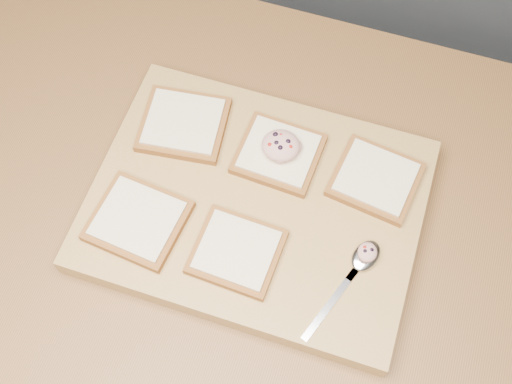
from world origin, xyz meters
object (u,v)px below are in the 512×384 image
at_px(cutting_board, 256,205).
at_px(tuna_salad_dollop, 281,145).
at_px(bread_far_center, 279,153).
at_px(spoon, 361,263).

xyz_separation_m(cutting_board, tuna_salad_dollop, (0.01, 0.08, 0.05)).
bearing_deg(bread_far_center, tuna_salad_dollop, 36.12).
bearing_deg(spoon, cutting_board, 163.88).
bearing_deg(bread_far_center, cutting_board, -96.71).
height_order(tuna_salad_dollop, spoon, tuna_salad_dollop).
height_order(bread_far_center, spoon, bread_far_center).
height_order(cutting_board, spoon, spoon).
relative_size(bread_far_center, tuna_salad_dollop, 2.20).
bearing_deg(cutting_board, spoon, -16.12).
bearing_deg(spoon, tuna_salad_dollop, 140.25).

